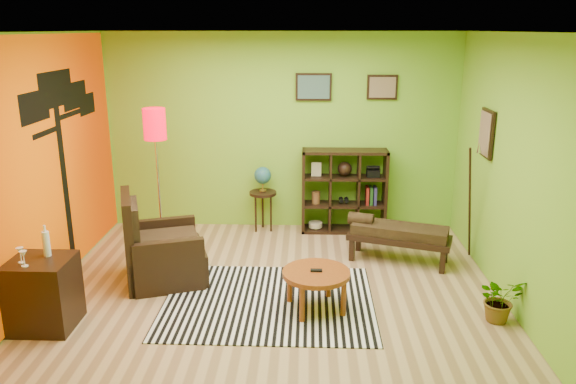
{
  "coord_description": "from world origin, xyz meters",
  "views": [
    {
      "loc": [
        0.35,
        -5.67,
        2.83
      ],
      "look_at": [
        0.15,
        0.42,
        1.05
      ],
      "focal_mm": 35.0,
      "sensor_mm": 36.0,
      "label": 1
    }
  ],
  "objects_px": {
    "armchair": "(160,254)",
    "cube_shelf": "(345,191)",
    "coffee_table": "(316,277)",
    "potted_plant": "(499,304)",
    "globe_table": "(263,183)",
    "bench": "(397,233)",
    "floor_lamp": "(155,138)",
    "side_cabinet": "(43,293)"
  },
  "relations": [
    {
      "from": "globe_table",
      "to": "cube_shelf",
      "type": "relative_size",
      "value": 0.79
    },
    {
      "from": "bench",
      "to": "globe_table",
      "type": "bearing_deg",
      "value": 148.61
    },
    {
      "from": "armchair",
      "to": "floor_lamp",
      "type": "xyz_separation_m",
      "value": [
        -0.17,
        0.77,
        1.22
      ]
    },
    {
      "from": "potted_plant",
      "to": "cube_shelf",
      "type": "bearing_deg",
      "value": 118.39
    },
    {
      "from": "bench",
      "to": "potted_plant",
      "type": "height_order",
      "value": "bench"
    },
    {
      "from": "side_cabinet",
      "to": "cube_shelf",
      "type": "bearing_deg",
      "value": 42.18
    },
    {
      "from": "side_cabinet",
      "to": "globe_table",
      "type": "bearing_deg",
      "value": 55.44
    },
    {
      "from": "globe_table",
      "to": "cube_shelf",
      "type": "height_order",
      "value": "cube_shelf"
    },
    {
      "from": "cube_shelf",
      "to": "floor_lamp",
      "type": "bearing_deg",
      "value": -158.45
    },
    {
      "from": "side_cabinet",
      "to": "bench",
      "type": "distance_m",
      "value": 4.09
    },
    {
      "from": "armchair",
      "to": "globe_table",
      "type": "bearing_deg",
      "value": 58.12
    },
    {
      "from": "coffee_table",
      "to": "floor_lamp",
      "type": "height_order",
      "value": "floor_lamp"
    },
    {
      "from": "armchair",
      "to": "floor_lamp",
      "type": "distance_m",
      "value": 1.45
    },
    {
      "from": "coffee_table",
      "to": "floor_lamp",
      "type": "distance_m",
      "value": 2.7
    },
    {
      "from": "side_cabinet",
      "to": "floor_lamp",
      "type": "relative_size",
      "value": 0.54
    },
    {
      "from": "floor_lamp",
      "to": "bench",
      "type": "height_order",
      "value": "floor_lamp"
    },
    {
      "from": "coffee_table",
      "to": "side_cabinet",
      "type": "bearing_deg",
      "value": -170.78
    },
    {
      "from": "cube_shelf",
      "to": "coffee_table",
      "type": "bearing_deg",
      "value": -100.54
    },
    {
      "from": "cube_shelf",
      "to": "potted_plant",
      "type": "height_order",
      "value": "cube_shelf"
    },
    {
      "from": "side_cabinet",
      "to": "potted_plant",
      "type": "bearing_deg",
      "value": 3.27
    },
    {
      "from": "side_cabinet",
      "to": "globe_table",
      "type": "xyz_separation_m",
      "value": [
        1.94,
        2.81,
        0.36
      ]
    },
    {
      "from": "coffee_table",
      "to": "globe_table",
      "type": "bearing_deg",
      "value": 107.06
    },
    {
      "from": "cube_shelf",
      "to": "globe_table",
      "type": "bearing_deg",
      "value": -179.66
    },
    {
      "from": "armchair",
      "to": "globe_table",
      "type": "xyz_separation_m",
      "value": [
        1.07,
        1.72,
        0.4
      ]
    },
    {
      "from": "coffee_table",
      "to": "globe_table",
      "type": "height_order",
      "value": "globe_table"
    },
    {
      "from": "globe_table",
      "to": "bench",
      "type": "xyz_separation_m",
      "value": [
        1.76,
        -1.07,
        -0.34
      ]
    },
    {
      "from": "cube_shelf",
      "to": "bench",
      "type": "bearing_deg",
      "value": -61.68
    },
    {
      "from": "armchair",
      "to": "bench",
      "type": "height_order",
      "value": "armchair"
    },
    {
      "from": "bench",
      "to": "floor_lamp",
      "type": "bearing_deg",
      "value": 177.62
    },
    {
      "from": "globe_table",
      "to": "potted_plant",
      "type": "xyz_separation_m",
      "value": [
        2.56,
        -2.56,
        -0.53
      ]
    },
    {
      "from": "armchair",
      "to": "bench",
      "type": "distance_m",
      "value": 2.9
    },
    {
      "from": "bench",
      "to": "coffee_table",
      "type": "bearing_deg",
      "value": -128.06
    },
    {
      "from": "floor_lamp",
      "to": "side_cabinet",
      "type": "bearing_deg",
      "value": -110.5
    },
    {
      "from": "potted_plant",
      "to": "floor_lamp",
      "type": "bearing_deg",
      "value": 157.04
    },
    {
      "from": "armchair",
      "to": "globe_table",
      "type": "distance_m",
      "value": 2.06
    },
    {
      "from": "armchair",
      "to": "cube_shelf",
      "type": "xyz_separation_m",
      "value": [
        2.24,
        1.73,
        0.28
      ]
    },
    {
      "from": "armchair",
      "to": "side_cabinet",
      "type": "distance_m",
      "value": 1.4
    },
    {
      "from": "floor_lamp",
      "to": "coffee_table",
      "type": "bearing_deg",
      "value": -36.03
    },
    {
      "from": "floor_lamp",
      "to": "globe_table",
      "type": "height_order",
      "value": "floor_lamp"
    },
    {
      "from": "side_cabinet",
      "to": "globe_table",
      "type": "height_order",
      "value": "side_cabinet"
    },
    {
      "from": "cube_shelf",
      "to": "bench",
      "type": "relative_size",
      "value": 0.9
    },
    {
      "from": "coffee_table",
      "to": "potted_plant",
      "type": "relative_size",
      "value": 1.48
    }
  ]
}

